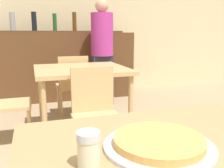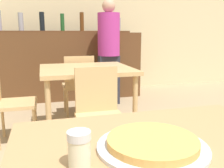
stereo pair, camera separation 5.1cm
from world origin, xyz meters
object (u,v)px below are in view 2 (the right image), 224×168
(pizza_tray, at_px, (152,144))
(cheese_shaker, at_px, (79,149))
(chair_far_side_front, at_px, (99,109))
(chair_far_side_left, at_px, (8,98))
(person_standing, at_px, (109,49))
(chair_far_side_back, at_px, (79,82))

(pizza_tray, distance_m, cheese_shaker, 0.25)
(chair_far_side_front, distance_m, chair_far_side_left, 1.02)
(cheese_shaker, height_order, person_standing, person_standing)
(chair_far_side_front, height_order, person_standing, person_standing)
(chair_far_side_back, bearing_deg, person_standing, -136.58)
(pizza_tray, relative_size, person_standing, 0.22)
(chair_far_side_front, height_order, pizza_tray, chair_far_side_front)
(pizza_tray, relative_size, cheese_shaker, 3.44)
(chair_far_side_back, height_order, pizza_tray, chair_far_side_back)
(chair_far_side_back, height_order, cheese_shaker, cheese_shaker)
(pizza_tray, xyz_separation_m, cheese_shaker, (-0.24, -0.05, 0.04))
(chair_far_side_front, xyz_separation_m, cheese_shaker, (-0.37, -1.38, 0.33))
(chair_far_side_back, distance_m, person_standing, 0.86)
(chair_far_side_front, xyz_separation_m, chair_far_side_left, (-0.81, 0.62, 0.00))
(chair_far_side_back, height_order, person_standing, person_standing)
(chair_far_side_front, bearing_deg, person_standing, 72.46)
(cheese_shaker, relative_size, person_standing, 0.06)
(cheese_shaker, xyz_separation_m, person_standing, (0.92, 3.15, 0.06))
(chair_far_side_front, relative_size, person_standing, 0.51)
(chair_far_side_back, relative_size, person_standing, 0.51)
(chair_far_side_back, bearing_deg, chair_far_side_left, 37.39)
(chair_far_side_front, bearing_deg, chair_far_side_left, 142.61)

